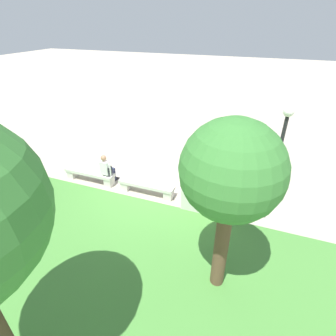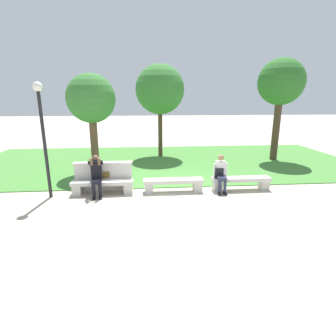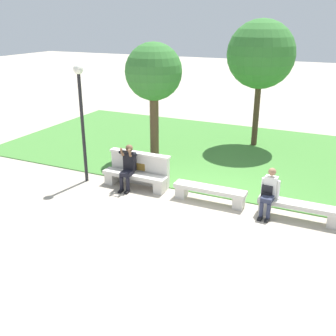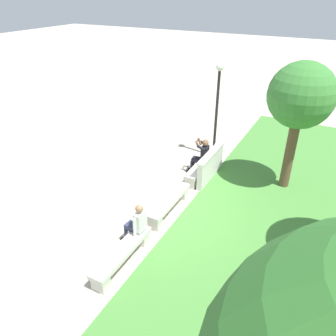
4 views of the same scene
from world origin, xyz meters
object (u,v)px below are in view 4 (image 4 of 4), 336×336
(person_distant, at_px, (137,223))
(lamp_post, at_px, (218,97))
(bench_mid, at_px, (122,254))
(tree_left_background, at_px, (301,97))
(bench_main, at_px, (201,168))
(backpack, at_px, (140,224))
(bench_near, at_px, (169,203))
(person_photographer, at_px, (201,155))

(person_distant, xyz_separation_m, lamp_post, (-5.62, -0.10, 1.69))
(bench_mid, xyz_separation_m, tree_left_background, (-5.43, 2.70, 2.73))
(bench_main, relative_size, bench_mid, 1.00)
(bench_main, height_order, tree_left_background, tree_left_background)
(backpack, bearing_deg, bench_main, 179.83)
(bench_main, height_order, backpack, backpack)
(bench_near, height_order, person_distant, person_distant)
(bench_near, height_order, tree_left_background, tree_left_background)
(person_distant, relative_size, tree_left_background, 0.31)
(bench_main, xyz_separation_m, lamp_post, (-1.64, -0.16, 2.06))
(bench_near, xyz_separation_m, backpack, (1.56, -0.01, 0.32))
(tree_left_background, bearing_deg, bench_mid, -26.47)
(bench_main, relative_size, backpack, 4.73)
(bench_main, xyz_separation_m, tree_left_background, (-0.70, 2.70, 2.73))
(bench_near, bearing_deg, bench_mid, 0.00)
(bench_near, bearing_deg, person_distant, -2.35)
(person_distant, bearing_deg, tree_left_background, 149.36)
(bench_mid, bearing_deg, backpack, -179.20)
(bench_mid, height_order, tree_left_background, tree_left_background)
(bench_main, height_order, bench_near, same)
(person_photographer, relative_size, person_distant, 1.05)
(bench_main, bearing_deg, bench_mid, 0.00)
(person_photographer, relative_size, lamp_post, 0.37)
(bench_mid, height_order, person_photographer, person_photographer)
(tree_left_background, xyz_separation_m, lamp_post, (-0.94, -2.87, -0.67))
(tree_left_background, bearing_deg, person_photographer, -79.14)
(person_photographer, bearing_deg, bench_mid, 0.90)
(bench_near, distance_m, tree_left_background, 4.91)
(lamp_post, bearing_deg, bench_near, 2.34)
(bench_main, height_order, bench_mid, same)
(bench_near, relative_size, bench_mid, 1.00)
(tree_left_background, height_order, lamp_post, tree_left_background)
(person_photographer, distance_m, lamp_post, 2.19)
(person_photographer, bearing_deg, lamp_post, -176.64)
(tree_left_background, bearing_deg, backpack, -30.45)
(backpack, bearing_deg, person_photographer, -179.08)
(bench_near, height_order, person_photographer, person_photographer)
(bench_near, relative_size, person_distant, 1.61)
(person_distant, xyz_separation_m, backpack, (-0.06, 0.05, -0.05))
(bench_main, relative_size, tree_left_background, 0.50)
(backpack, bearing_deg, lamp_post, -178.43)
(bench_near, bearing_deg, lamp_post, -177.66)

